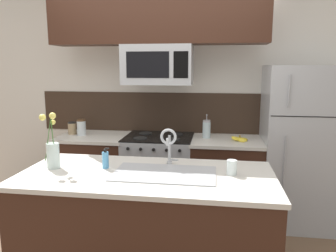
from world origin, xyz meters
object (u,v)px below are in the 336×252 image
at_px(refrigerator, 302,147).
at_px(flower_vase, 53,153).
at_px(banana_bunch, 240,139).
at_px(dish_soap_bottle, 105,160).
at_px(french_press, 207,129).
at_px(drinking_glass, 232,167).
at_px(storage_jar_medium, 81,127).
at_px(sink_faucet, 169,142).
at_px(stove_range, 159,175).
at_px(storage_jar_tall, 72,128).
at_px(microwave, 158,65).

bearing_deg(refrigerator, flower_vase, -150.08).
relative_size(banana_bunch, dish_soap_bottle, 1.16).
relative_size(refrigerator, french_press, 6.41).
relative_size(refrigerator, drinking_glass, 15.41).
relative_size(storage_jar_medium, sink_faucet, 0.61).
bearing_deg(stove_range, flower_vase, -116.89).
relative_size(stove_range, banana_bunch, 4.88).
xyz_separation_m(french_press, flower_vase, (-1.16, -1.29, 0.02)).
bearing_deg(refrigerator, storage_jar_tall, 179.68).
xyz_separation_m(banana_bunch, french_press, (-0.36, 0.12, 0.08)).
xyz_separation_m(storage_jar_medium, flower_vase, (0.29, -1.22, 0.03)).
relative_size(stove_range, flower_vase, 2.09).
bearing_deg(french_press, stove_range, -173.55).
height_order(storage_jar_tall, banana_bunch, storage_jar_tall).
bearing_deg(drinking_glass, storage_jar_tall, 145.78).
bearing_deg(sink_faucet, microwave, 104.59).
relative_size(microwave, drinking_glass, 6.71).
bearing_deg(flower_vase, banana_bunch, 37.77).
bearing_deg(stove_range, banana_bunch, -3.85).
height_order(stove_range, drinking_glass, drinking_glass).
distance_m(refrigerator, dish_soap_bottle, 2.14).
bearing_deg(french_press, microwave, -171.33).
xyz_separation_m(storage_jar_tall, flower_vase, (0.42, -1.27, 0.05)).
relative_size(refrigerator, storage_jar_medium, 9.22).
height_order(stove_range, storage_jar_medium, storage_jar_medium).
relative_size(microwave, banana_bunch, 3.91).
distance_m(microwave, dish_soap_bottle, 1.39).
bearing_deg(drinking_glass, stove_range, 122.43).
xyz_separation_m(microwave, flower_vase, (-0.63, -1.21, -0.68)).
xyz_separation_m(banana_bunch, flower_vase, (-1.52, -1.17, 0.10)).
xyz_separation_m(storage_jar_tall, drinking_glass, (1.80, -1.23, -0.02)).
height_order(dish_soap_bottle, flower_vase, flower_vase).
relative_size(dish_soap_bottle, flower_vase, 0.37).
bearing_deg(french_press, storage_jar_medium, -177.23).
height_order(banana_bunch, sink_faucet, sink_faucet).
relative_size(storage_jar_tall, drinking_glass, 1.31).
distance_m(storage_jar_tall, dish_soap_bottle, 1.47).
relative_size(french_press, flower_vase, 0.60).
height_order(microwave, storage_jar_medium, microwave).
bearing_deg(french_press, banana_bunch, -18.53).
xyz_separation_m(refrigerator, french_press, (-1.02, 0.04, 0.15)).
xyz_separation_m(banana_bunch, dish_soap_bottle, (-1.11, -1.12, 0.05)).
bearing_deg(dish_soap_bottle, storage_jar_medium, 120.68).
height_order(refrigerator, dish_soap_bottle, refrigerator).
distance_m(french_press, sink_faucet, 1.13).
xyz_separation_m(microwave, dish_soap_bottle, (-0.22, -1.16, -0.74)).
relative_size(storage_jar_tall, sink_faucet, 0.47).
distance_m(stove_range, sink_faucet, 1.25).
xyz_separation_m(storage_jar_medium, french_press, (1.44, 0.07, 0.01)).
distance_m(banana_bunch, french_press, 0.39).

